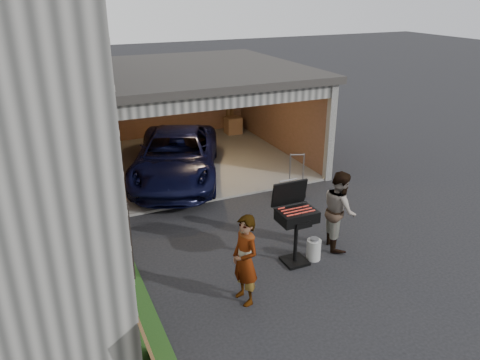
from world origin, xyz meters
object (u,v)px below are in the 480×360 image
object	(u,v)px
man	(339,210)
hand_truck	(296,191)
propane_tank	(314,250)
bbq_grill	(296,218)
minivan	(176,158)
woman	(245,260)
plywood_panel	(149,348)

from	to	relation	value
man	hand_truck	xyz separation A→B (m)	(0.40, 2.36, -0.60)
propane_tank	man	bearing A→B (deg)	18.96
man	propane_tank	distance (m)	0.99
man	hand_truck	world-z (taller)	man
man	propane_tank	xyz separation A→B (m)	(-0.73, -0.25, -0.62)
man	propane_tank	size ratio (longest dim) A/B	3.91
hand_truck	bbq_grill	bearing A→B (deg)	-100.06
minivan	bbq_grill	world-z (taller)	bbq_grill
minivan	hand_truck	bearing A→B (deg)	-23.76
man	bbq_grill	bearing A→B (deg)	117.03
woman	bbq_grill	world-z (taller)	woman
man	plywood_panel	size ratio (longest dim) A/B	1.73
woman	plywood_panel	world-z (taller)	woman
man	hand_truck	size ratio (longest dim) A/B	1.37
propane_tank	plywood_panel	world-z (taller)	plywood_panel
minivan	woman	size ratio (longest dim) A/B	2.94
bbq_grill	hand_truck	bearing A→B (deg)	58.85
woman	bbq_grill	distance (m)	1.59
bbq_grill	man	bearing A→B (deg)	8.42
plywood_panel	hand_truck	xyz separation A→B (m)	(4.83, 4.27, -0.24)
minivan	propane_tank	xyz separation A→B (m)	(1.27, -5.04, -0.45)
bbq_grill	hand_truck	xyz separation A→B (m)	(1.53, 2.53, -0.73)
woman	hand_truck	xyz separation A→B (m)	(2.93, 3.27, -0.58)
man	hand_truck	bearing A→B (deg)	8.98
minivan	propane_tank	distance (m)	5.22
bbq_grill	propane_tank	bearing A→B (deg)	-11.77
bbq_grill	plywood_panel	bearing A→B (deg)	-152.19
man	propane_tank	bearing A→B (deg)	127.57
woman	man	xyz separation A→B (m)	(2.53, 0.91, 0.02)
plywood_panel	bbq_grill	bearing A→B (deg)	27.81
propane_tank	minivan	bearing A→B (deg)	104.10
man	minivan	bearing A→B (deg)	41.21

